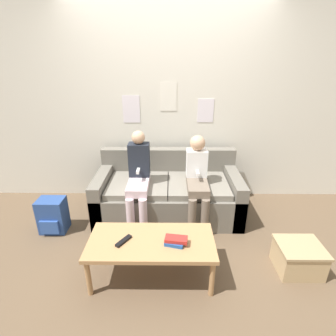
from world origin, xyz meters
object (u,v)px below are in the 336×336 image
Objects in this scene: coffee_table at (151,244)px; backpack at (53,216)px; storage_box at (298,258)px; tv_remote at (124,241)px; person_left at (139,176)px; person_right at (197,177)px; couch at (168,194)px.

backpack reaches higher than coffee_table.
backpack is at bearing 166.86° from storage_box.
coffee_table is 6.66× the size of tv_remote.
person_left is 0.67m from person_right.
backpack is at bearing 176.61° from tv_remote.
backpack is (-0.93, 0.69, -0.20)m from tv_remote.
person_left is at bearing 179.70° from person_right.
person_left is (-0.20, 0.88, 0.25)m from coffee_table.
person_left is 2.71× the size of storage_box.
coffee_table is at bearing -77.11° from person_left.
person_right reaches higher than coffee_table.
couch is 1.68× the size of person_right.
storage_box is (1.58, 0.10, -0.26)m from tv_remote.
couch is at bearing 140.71° from storage_box.
person_right is (0.47, 0.87, 0.24)m from coffee_table.
person_right reaches higher than backpack.
backpack is at bearing -162.69° from couch.
couch reaches higher than tv_remote.
storage_box is 1.01× the size of backpack.
storage_box is at bearing -42.14° from person_right.
couch is 1.16m from tv_remote.
tv_remote is (-0.71, -0.90, -0.19)m from person_right.
coffee_table is 1.05× the size of person_right.
person_right is at bearing 137.86° from storage_box.
person_left reaches higher than backpack.
couch is 0.51m from person_left.
person_left reaches higher than person_right.
coffee_table is 0.24m from tv_remote.
couch is at bearing 17.31° from backpack.
tv_remote is at bearing -173.74° from coffee_table.
tv_remote reaches higher than coffee_table.
person_left is at bearing 102.89° from coffee_table.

